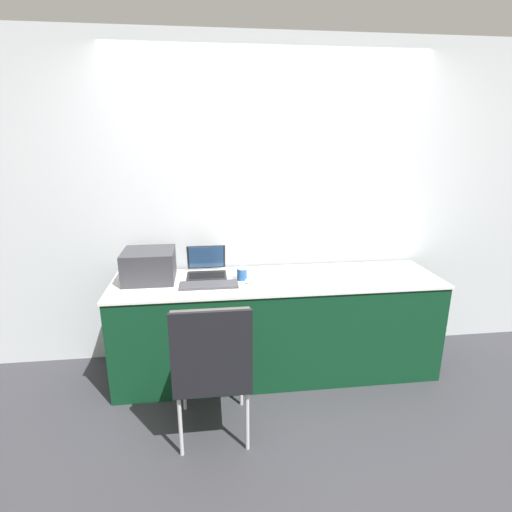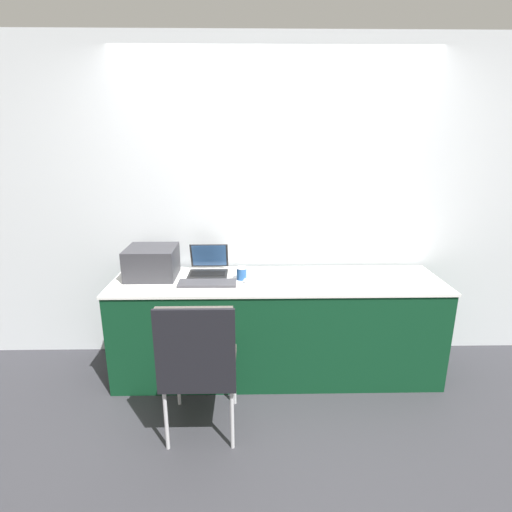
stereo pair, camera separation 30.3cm
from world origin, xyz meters
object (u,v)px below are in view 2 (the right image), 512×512
printer (152,261)px  chair (198,358)px  external_keyboard (207,283)px  coffee_cup (242,273)px  mouse (247,281)px  laptop_left (208,267)px

printer → chair: (0.45, -0.85, -0.35)m
external_keyboard → coffee_cup: 0.28m
mouse → laptop_left: bearing=143.2°
external_keyboard → mouse: mouse is taller
laptop_left → coffee_cup: 0.31m
laptop_left → coffee_cup: (0.27, -0.15, -0.00)m
coffee_cup → chair: (-0.25, -0.77, -0.27)m
laptop_left → coffee_cup: laptop_left is taller
printer → chair: size_ratio=0.40×
printer → laptop_left: printer is taller
printer → mouse: printer is taller
external_keyboard → coffee_cup: coffee_cup is taller
external_keyboard → laptop_left: bearing=93.1°
laptop_left → external_keyboard: (0.01, -0.25, -0.04)m
external_keyboard → mouse: (0.30, 0.02, 0.01)m
mouse → external_keyboard: bearing=-175.9°
mouse → chair: size_ratio=0.07×
laptop_left → chair: laptop_left is taller
external_keyboard → chair: bearing=-89.7°
printer → chair: printer is taller
laptop_left → mouse: (0.31, -0.23, -0.03)m
printer → coffee_cup: size_ratio=3.84×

